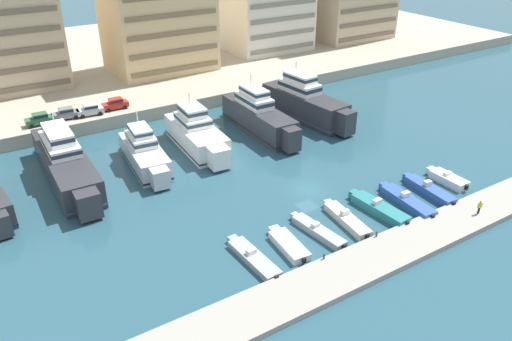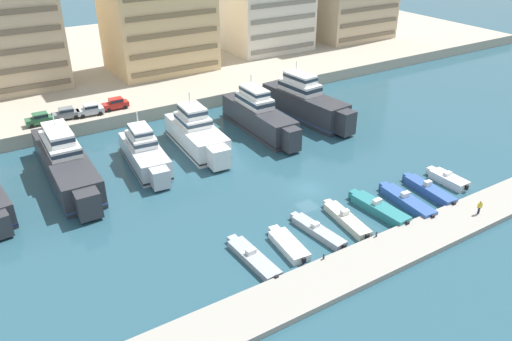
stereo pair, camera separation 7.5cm
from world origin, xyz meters
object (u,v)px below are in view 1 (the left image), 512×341
(yacht_charcoal_center_right, at_px, (305,103))
(motorboat_white_right, at_px, (448,179))
(yacht_white_center_left, at_px, (197,134))
(motorboat_blue_mid_right, at_px, (429,190))
(yacht_charcoal_center, at_px, (259,116))
(car_silver_mid_left, at_px, (90,109))
(motorboat_cream_center_left, at_px, (346,219))
(car_grey_left, at_px, (66,113))
(motorboat_grey_mid_left, at_px, (318,231))
(yacht_charcoal_left, at_px, (65,162))
(yacht_silver_mid_left, at_px, (145,153))
(car_green_far_left, at_px, (40,119))
(pedestrian_near_edge, at_px, (480,206))
(motorboat_blue_center_right, at_px, (407,201))
(motorboat_grey_far_left, at_px, (253,258))
(motorboat_white_left, at_px, (288,245))
(motorboat_teal_center, at_px, (379,208))
(car_red_center_left, at_px, (115,103))

(yacht_charcoal_center_right, distance_m, motorboat_white_right, 27.50)
(yacht_white_center_left, relative_size, motorboat_blue_mid_right, 2.02)
(yacht_charcoal_center, distance_m, car_silver_mid_left, 26.64)
(motorboat_cream_center_left, xyz_separation_m, car_grey_left, (-20.12, 42.59, 2.67))
(yacht_charcoal_center_right, bearing_deg, motorboat_grey_mid_left, -124.44)
(yacht_charcoal_left, relative_size, motorboat_blue_mid_right, 2.80)
(yacht_silver_mid_left, relative_size, car_green_far_left, 3.70)
(yacht_white_center_left, bearing_deg, car_green_far_left, 139.34)
(yacht_charcoal_center, xyz_separation_m, car_grey_left, (-25.44, 15.78, 0.58))
(motorboat_blue_mid_right, xyz_separation_m, pedestrian_near_edge, (0.43, -6.71, 1.08))
(yacht_charcoal_left, distance_m, motorboat_blue_mid_right, 46.10)
(yacht_charcoal_center, relative_size, car_silver_mid_left, 4.52)
(yacht_charcoal_left, bearing_deg, motorboat_blue_center_right, -40.69)
(yacht_charcoal_center_right, height_order, car_green_far_left, yacht_charcoal_center_right)
(motorboat_blue_mid_right, bearing_deg, motorboat_white_right, 8.29)
(motorboat_grey_far_left, bearing_deg, motorboat_blue_center_right, -1.88)
(pedestrian_near_edge, bearing_deg, yacht_white_center_left, 119.08)
(motorboat_white_left, bearing_deg, yacht_charcoal_center, 63.44)
(yacht_charcoal_center_right, height_order, motorboat_grey_mid_left, yacht_charcoal_center_right)
(motorboat_teal_center, height_order, car_silver_mid_left, car_silver_mid_left)
(motorboat_cream_center_left, bearing_deg, car_silver_mid_left, 111.30)
(motorboat_white_left, relative_size, motorboat_blue_center_right, 0.76)
(car_grey_left, bearing_deg, yacht_charcoal_left, -103.97)
(motorboat_white_left, relative_size, motorboat_grey_mid_left, 0.82)
(yacht_charcoal_left, relative_size, yacht_charcoal_center_right, 1.16)
(yacht_silver_mid_left, distance_m, motorboat_blue_center_right, 34.55)
(motorboat_blue_center_right, bearing_deg, motorboat_white_right, 6.63)
(motorboat_blue_mid_right, xyz_separation_m, motorboat_white_right, (4.25, 0.62, 0.01))
(motorboat_grey_far_left, xyz_separation_m, car_red_center_left, (0.29, 42.98, 2.74))
(motorboat_grey_far_left, xyz_separation_m, car_grey_left, (-7.62, 42.85, 2.74))
(yacht_charcoal_center_right, relative_size, pedestrian_near_edge, 11.94)
(car_silver_mid_left, bearing_deg, yacht_charcoal_center, -35.19)
(pedestrian_near_edge, bearing_deg, motorboat_blue_mid_right, 93.63)
(motorboat_grey_mid_left, xyz_separation_m, motorboat_blue_center_right, (12.69, -0.92, 0.11))
(yacht_charcoal_center, height_order, car_silver_mid_left, yacht_charcoal_center)
(pedestrian_near_edge, bearing_deg, yacht_charcoal_center, 103.14)
(car_grey_left, bearing_deg, yacht_silver_mid_left, -71.07)
(motorboat_white_left, relative_size, motorboat_white_right, 1.09)
(yacht_charcoal_left, relative_size, car_green_far_left, 5.63)
(yacht_silver_mid_left, relative_size, car_silver_mid_left, 3.62)
(yacht_silver_mid_left, relative_size, motorboat_blue_center_right, 1.74)
(motorboat_teal_center, distance_m, motorboat_white_right, 12.53)
(motorboat_cream_center_left, xyz_separation_m, car_red_center_left, (-12.21, 42.72, 2.67))
(yacht_charcoal_center, bearing_deg, yacht_charcoal_center_right, 3.20)
(yacht_silver_mid_left, bearing_deg, car_green_far_left, 119.67)
(yacht_charcoal_left, bearing_deg, car_green_far_left, 90.00)
(yacht_charcoal_center, distance_m, motorboat_grey_mid_left, 28.53)
(motorboat_grey_far_left, relative_size, car_red_center_left, 2.01)
(yacht_charcoal_center, relative_size, pedestrian_near_edge, 11.43)
(yacht_white_center_left, bearing_deg, car_grey_left, 132.28)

